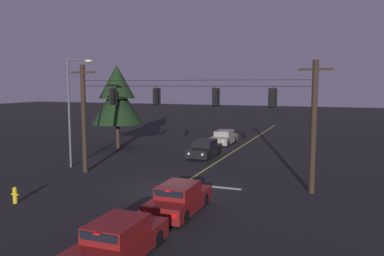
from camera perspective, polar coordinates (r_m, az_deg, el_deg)
The scene contains 15 objects.
ground_plane at distance 22.34m, azimuth -2.81°, elevation -9.05°, with size 180.00×180.00×0.00m, color black.
lane_centre_stripe at distance 29.73m, azimuth 3.40°, elevation -5.15°, with size 0.14×60.00×0.01m, color #D1C64C.
stop_bar_paint at distance 23.04m, azimuth 3.06°, elevation -8.56°, with size 3.40×0.36×0.01m, color silver.
signal_span_assembly at distance 23.57m, azimuth -0.85°, elevation 1.09°, with size 16.55×0.32×7.24m.
traffic_light_leftmost at distance 25.77m, azimuth -11.54°, elevation 4.57°, with size 0.48×0.41×1.22m.
traffic_light_left_inner at distance 24.26m, azimuth -5.29°, elevation 4.57°, with size 0.48×0.41×1.22m.
traffic_light_centre at distance 22.86m, azimuth 3.39°, elevation 4.48°, with size 0.48×0.41×1.22m.
traffic_light_right_inner at distance 22.11m, azimuth 11.64°, elevation 4.29°, with size 0.48×0.41×1.22m.
car_waiting_near_lane at distance 18.41m, azimuth -1.91°, elevation -10.32°, with size 1.80×4.33×1.39m.
car_oncoming_lead at distance 32.29m, azimuth 1.84°, elevation -3.06°, with size 1.80×4.42×1.39m.
car_oncoming_trailing at distance 39.14m, azimuth 4.66°, elevation -1.42°, with size 1.80×4.42×1.39m.
car_waiting_second_near at distance 14.06m, azimuth -10.67°, elevation -15.83°, with size 1.80×4.33×1.39m.
street_lamp_corner at distance 28.86m, azimuth -17.04°, elevation 3.59°, with size 2.11×0.30×7.75m.
tree_verge_near at distance 36.92m, azimuth -10.88°, elevation 4.43°, with size 4.75×4.75×7.76m.
fire_hydrant at distance 21.74m, azimuth -24.43°, elevation -8.85°, with size 0.44×0.22×0.84m.
Camera 1 is at (8.57, -19.76, 5.93)m, focal length 36.53 mm.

